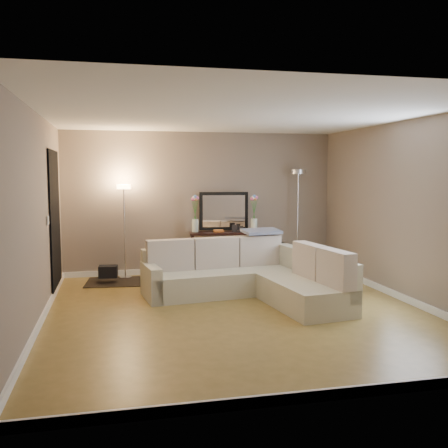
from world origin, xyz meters
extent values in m
cube|color=olive|center=(0.00, 0.00, -0.01)|extent=(5.00, 5.50, 0.01)
cube|color=white|center=(0.00, 0.00, 2.60)|extent=(5.00, 5.50, 0.01)
cube|color=gray|center=(0.00, 2.76, 1.30)|extent=(5.00, 0.02, 2.60)
cube|color=gray|center=(0.00, -2.76, 1.30)|extent=(5.00, 0.02, 2.60)
cube|color=gray|center=(-2.51, 0.00, 1.30)|extent=(0.02, 5.50, 2.60)
cube|color=gray|center=(2.51, 0.00, 1.30)|extent=(0.02, 5.50, 2.60)
cube|color=white|center=(0.00, 2.73, 0.05)|extent=(5.00, 0.03, 0.10)
cube|color=white|center=(0.00, -2.73, 0.05)|extent=(5.00, 0.03, 0.10)
cube|color=white|center=(-2.48, 0.00, 0.05)|extent=(0.03, 5.50, 0.10)
cube|color=white|center=(2.48, 0.00, 0.05)|extent=(0.03, 5.50, 0.10)
cube|color=black|center=(-2.48, 1.70, 1.10)|extent=(0.02, 1.20, 2.20)
cube|color=white|center=(-2.48, 0.85, 1.20)|extent=(0.02, 0.08, 0.12)
cube|color=beige|center=(0.03, 1.01, 0.18)|extent=(2.48, 1.13, 0.37)
cube|color=beige|center=(-0.01, 1.33, 0.44)|extent=(2.40, 0.49, 0.52)
cube|color=beige|center=(-1.08, 0.87, 0.26)|extent=(0.27, 0.84, 0.52)
cube|color=beige|center=(0.96, -0.03, 0.18)|extent=(1.01, 1.57, 0.37)
cube|color=beige|center=(1.22, 0.42, 0.44)|extent=(0.48, 2.30, 0.52)
cube|color=beige|center=(-0.77, 1.13, 0.61)|extent=(0.74, 0.29, 0.48)
cube|color=beige|center=(-0.04, 1.22, 0.61)|extent=(0.74, 0.29, 0.48)
cube|color=beige|center=(0.69, 1.32, 0.61)|extent=(0.74, 0.29, 0.48)
cube|color=beige|center=(1.14, 0.27, 0.61)|extent=(0.29, 0.68, 0.48)
cube|color=beige|center=(1.23, -0.41, 0.61)|extent=(0.29, 0.68, 0.48)
cube|color=slate|center=(0.74, 1.33, 0.91)|extent=(0.66, 0.46, 0.08)
cube|color=black|center=(0.38, 2.44, 0.76)|extent=(1.30, 0.48, 0.04)
cube|color=black|center=(-0.22, 2.37, 0.37)|extent=(0.05, 0.05, 0.74)
cube|color=black|center=(-0.19, 2.64, 0.37)|extent=(0.05, 0.05, 0.74)
cube|color=black|center=(0.94, 2.24, 0.37)|extent=(0.05, 0.05, 0.74)
cube|color=black|center=(0.97, 2.51, 0.37)|extent=(0.05, 0.05, 0.74)
cube|color=black|center=(0.38, 2.44, 0.18)|extent=(1.22, 0.44, 0.03)
cube|color=#BF3333|center=(-0.15, 2.49, 0.28)|extent=(0.05, 0.16, 0.19)
cube|color=#3359A5|center=(-0.11, 2.49, 0.29)|extent=(0.05, 0.16, 0.21)
cube|color=gold|center=(-0.06, 2.49, 0.30)|extent=(0.06, 0.16, 0.23)
cube|color=#3F7F4C|center=(-0.01, 2.48, 0.28)|extent=(0.06, 0.16, 0.19)
cube|color=#994C99|center=(0.04, 2.47, 0.29)|extent=(0.05, 0.16, 0.21)
cube|color=orange|center=(0.08, 2.47, 0.30)|extent=(0.05, 0.16, 0.23)
cube|color=#262626|center=(0.12, 2.47, 0.28)|extent=(0.06, 0.16, 0.19)
cube|color=#4C99B2|center=(0.18, 2.46, 0.29)|extent=(0.06, 0.16, 0.21)
cube|color=#B2A58C|center=(0.22, 2.45, 0.30)|extent=(0.05, 0.16, 0.23)
cube|color=brown|center=(0.26, 2.45, 0.28)|extent=(0.05, 0.16, 0.19)
cube|color=navy|center=(0.31, 2.45, 0.29)|extent=(0.06, 0.16, 0.21)
cube|color=gold|center=(0.36, 2.44, 0.30)|extent=(0.06, 0.16, 0.23)
cube|color=black|center=(0.40, 2.60, 1.15)|extent=(0.90, 0.14, 0.71)
cube|color=white|center=(0.39, 2.58, 1.15)|extent=(0.78, 0.10, 0.59)
cube|color=#CE6724|center=(0.26, 2.42, 0.81)|extent=(0.19, 0.14, 0.04)
cube|color=black|center=(0.55, 2.37, 0.85)|extent=(0.10, 0.03, 0.13)
cube|color=black|center=(0.66, 2.36, 0.84)|extent=(0.08, 0.03, 0.11)
cylinder|color=silver|center=(-0.16, 2.49, 0.91)|extent=(0.13, 0.13, 0.24)
cylinder|color=#38722D|center=(-0.18, 2.50, 1.18)|extent=(0.10, 0.02, 0.40)
sphere|color=#E5598C|center=(-0.20, 2.50, 1.39)|extent=(0.08, 0.08, 0.07)
cylinder|color=#38722D|center=(-0.17, 2.50, 1.19)|extent=(0.05, 0.01, 0.43)
sphere|color=white|center=(-0.18, 2.50, 1.41)|extent=(0.08, 0.08, 0.07)
cylinder|color=#38722D|center=(-0.16, 2.49, 1.20)|extent=(0.01, 0.01, 0.45)
sphere|color=#598CE5|center=(-0.16, 2.49, 1.43)|extent=(0.08, 0.08, 0.07)
cylinder|color=#38722D|center=(-0.15, 2.49, 1.18)|extent=(0.05, 0.01, 0.41)
sphere|color=#E58C4C|center=(-0.14, 2.49, 1.39)|extent=(0.08, 0.08, 0.07)
cylinder|color=#38722D|center=(-0.14, 2.49, 1.19)|extent=(0.10, 0.02, 0.42)
sphere|color=#D866B2|center=(-0.12, 2.49, 1.41)|extent=(0.08, 0.08, 0.07)
cylinder|color=silver|center=(0.91, 2.38, 0.91)|extent=(0.13, 0.13, 0.24)
cylinder|color=#38722D|center=(0.90, 2.38, 1.18)|extent=(0.10, 0.02, 0.40)
sphere|color=#E5598C|center=(0.87, 2.38, 1.39)|extent=(0.08, 0.08, 0.07)
cylinder|color=#38722D|center=(0.90, 2.38, 1.19)|extent=(0.05, 0.01, 0.43)
sphere|color=white|center=(0.89, 2.38, 1.41)|extent=(0.08, 0.08, 0.07)
cylinder|color=#38722D|center=(0.91, 2.38, 1.20)|extent=(0.01, 0.01, 0.45)
sphere|color=#598CE5|center=(0.91, 2.38, 1.43)|extent=(0.08, 0.08, 0.07)
cylinder|color=#38722D|center=(0.92, 2.38, 1.18)|extent=(0.05, 0.01, 0.41)
sphere|color=#E58C4C|center=(0.93, 2.37, 1.39)|extent=(0.08, 0.08, 0.07)
cylinder|color=#38722D|center=(0.93, 2.37, 1.19)|extent=(0.10, 0.02, 0.42)
sphere|color=#D866B2|center=(0.95, 2.37, 1.41)|extent=(0.08, 0.08, 0.07)
cylinder|color=silver|center=(-1.41, 2.48, 0.01)|extent=(0.23, 0.23, 0.03)
cylinder|color=silver|center=(-1.41, 2.48, 0.80)|extent=(0.03, 0.03, 1.57)
cylinder|color=#FFBF72|center=(-1.41, 2.48, 1.62)|extent=(0.25, 0.25, 0.07)
cylinder|color=silver|center=(1.79, 2.45, 0.02)|extent=(0.26, 0.26, 0.03)
cylinder|color=silver|center=(1.79, 2.45, 0.93)|extent=(0.03, 0.03, 1.82)
cylinder|color=silver|center=(1.79, 2.45, 1.88)|extent=(0.28, 0.28, 0.08)
cube|color=black|center=(-1.53, 2.18, 0.01)|extent=(1.15, 0.91, 0.01)
cube|color=black|center=(-1.70, 2.11, 0.21)|extent=(0.32, 0.24, 0.20)
camera|label=1|loc=(-1.59, -6.36, 1.84)|focal=40.00mm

